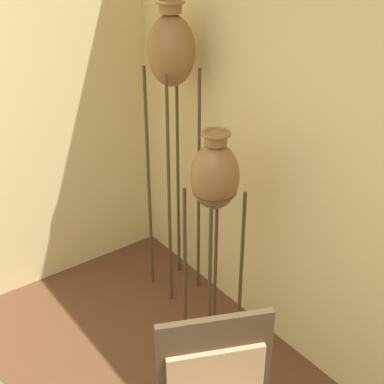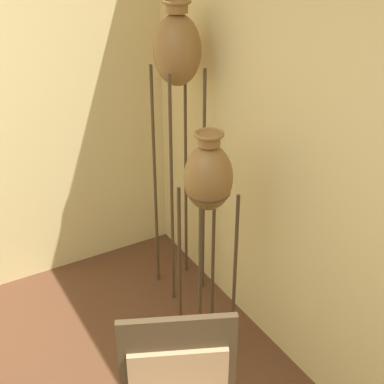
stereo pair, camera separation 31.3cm
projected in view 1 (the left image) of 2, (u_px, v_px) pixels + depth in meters
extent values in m
cylinder|color=#473823|center=(169.00, 199.00, 3.31)|extent=(0.02, 0.02, 1.56)
cylinder|color=#473823|center=(199.00, 189.00, 3.43)|extent=(0.02, 0.02, 1.56)
cylinder|color=#473823|center=(149.00, 185.00, 3.47)|extent=(0.02, 0.02, 1.56)
cylinder|color=#473823|center=(178.00, 176.00, 3.59)|extent=(0.02, 0.02, 1.56)
torus|color=#473823|center=(171.00, 67.00, 3.08)|extent=(0.24, 0.24, 0.02)
ellipsoid|color=olive|center=(171.00, 51.00, 3.04)|extent=(0.28, 0.28, 0.41)
cylinder|color=olive|center=(170.00, 8.00, 2.93)|extent=(0.13, 0.13, 0.06)
torus|color=olive|center=(170.00, 2.00, 2.91)|extent=(0.16, 0.16, 0.02)
cylinder|color=#473823|center=(210.00, 291.00, 2.90)|extent=(0.02, 0.02, 1.07)
cylinder|color=#473823|center=(241.00, 276.00, 3.02)|extent=(0.02, 0.02, 1.07)
cylinder|color=#473823|center=(185.00, 271.00, 3.06)|extent=(0.02, 0.02, 1.07)
cylinder|color=#473823|center=(216.00, 257.00, 3.18)|extent=(0.02, 0.02, 1.07)
torus|color=#473823|center=(215.00, 190.00, 2.79)|extent=(0.24, 0.24, 0.02)
ellipsoid|color=olive|center=(215.00, 177.00, 2.75)|extent=(0.26, 0.26, 0.36)
cylinder|color=olive|center=(216.00, 139.00, 2.65)|extent=(0.11, 0.11, 0.06)
torus|color=olive|center=(216.00, 133.00, 2.64)|extent=(0.15, 0.15, 0.02)
cube|color=#473823|center=(214.00, 374.00, 2.10)|extent=(0.43, 0.22, 0.57)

